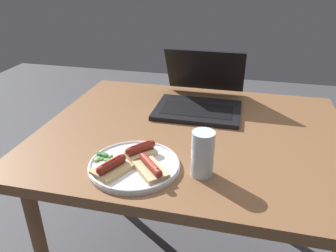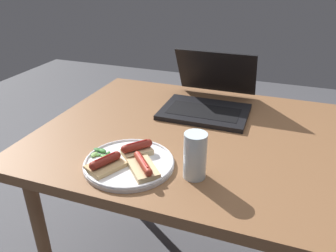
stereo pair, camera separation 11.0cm
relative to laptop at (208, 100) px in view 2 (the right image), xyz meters
name	(u,v)px [view 2 (the right image)]	position (x,y,z in m)	size (l,w,h in m)	color
desk	(194,150)	(0.01, -0.21, -0.12)	(1.11, 0.90, 0.77)	brown
laptop	(208,100)	(0.00, 0.00, 0.00)	(0.35, 0.37, 0.23)	black
plate	(129,163)	(-0.12, -0.50, -0.03)	(0.28, 0.28, 0.02)	silver
sausage_toast_left	(143,167)	(-0.06, -0.53, -0.01)	(0.13, 0.13, 0.04)	#D6B784
sausage_toast_middle	(137,149)	(-0.12, -0.45, -0.01)	(0.10, 0.11, 0.05)	#D6B784
sausage_toast_right	(106,163)	(-0.17, -0.55, -0.01)	(0.11, 0.13, 0.04)	tan
salad_pile	(100,153)	(-0.23, -0.49, -0.03)	(0.07, 0.06, 0.01)	#709E4C
drinking_glass	(195,156)	(0.08, -0.48, 0.03)	(0.07, 0.07, 0.14)	silver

